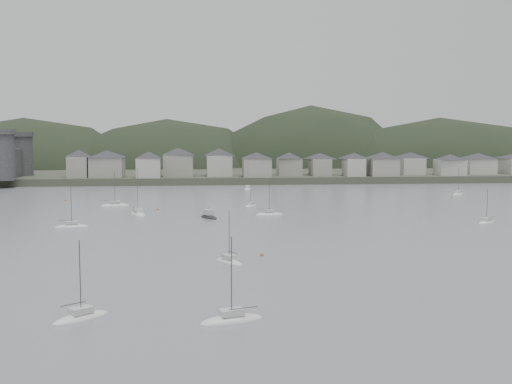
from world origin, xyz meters
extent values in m
plane|color=slate|center=(0.00, 0.00, 0.00)|extent=(900.00, 900.00, 0.00)
cube|color=#383D2D|center=(0.00, 295.00, 1.50)|extent=(900.00, 250.00, 3.00)
ellipsoid|color=black|center=(-110.87, 271.94, -10.14)|extent=(138.98, 92.48, 81.13)
ellipsoid|color=black|center=(-32.30, 272.87, -9.97)|extent=(132.08, 90.41, 79.74)
ellipsoid|color=black|center=(50.65, 272.93, -12.68)|extent=(133.88, 88.37, 101.41)
ellipsoid|color=black|center=(125.95, 267.91, -10.32)|extent=(165.81, 81.78, 82.55)
cylinder|color=#353538|center=(-92.00, 166.00, 12.00)|extent=(10.00, 10.00, 18.00)
cylinder|color=#353538|center=(-92.00, 194.00, 11.50)|extent=(10.00, 10.00, 17.00)
cube|color=#353538|center=(-92.00, 180.00, 9.00)|extent=(3.50, 30.00, 12.00)
cube|color=#98978B|center=(-65.00, 181.96, 7.29)|extent=(8.34, 12.91, 8.59)
pyramid|color=#2A2B2F|center=(-65.00, 181.96, 13.09)|extent=(15.78, 15.78, 3.01)
cube|color=#98978B|center=(-53.32, 181.32, 7.18)|extent=(13.68, 13.35, 8.36)
pyramid|color=#2A2B2F|center=(-53.32, 181.32, 12.82)|extent=(20.07, 20.07, 2.93)
cube|color=#B4B2A9|center=(-35.57, 176.02, 7.04)|extent=(9.78, 10.20, 8.08)
pyramid|color=#2A2B2F|center=(-35.57, 176.02, 12.49)|extent=(14.83, 14.83, 2.83)
cube|color=#98978B|center=(-23.51, 185.65, 7.55)|extent=(12.59, 13.33, 9.09)
pyramid|color=#2A2B2F|center=(-23.51, 185.65, 13.68)|extent=(19.24, 19.24, 3.18)
cube|color=#B4B2A9|center=(-5.75, 184.10, 7.43)|extent=(10.74, 12.17, 8.87)
pyramid|color=#2A2B2F|center=(-5.75, 184.10, 13.42)|extent=(17.01, 17.01, 3.10)
cube|color=#98978B|center=(9.92, 177.53, 6.85)|extent=(11.63, 12.09, 7.69)
pyramid|color=#2A2B2F|center=(9.92, 177.53, 12.04)|extent=(17.61, 17.61, 2.69)
cube|color=#98978B|center=(25.25, 186.19, 6.72)|extent=(10.37, 9.35, 7.44)
pyramid|color=#2A2B2F|center=(25.25, 186.19, 11.74)|extent=(14.65, 14.65, 2.60)
cube|color=#98978B|center=(38.63, 183.79, 6.61)|extent=(8.24, 12.20, 7.22)
pyramid|color=#2A2B2F|center=(38.63, 183.79, 11.48)|extent=(15.17, 15.17, 2.53)
cube|color=#B4B2A9|center=(52.50, 178.55, 6.73)|extent=(8.06, 10.91, 7.46)
pyramid|color=#2A2B2F|center=(52.50, 178.55, 11.77)|extent=(14.08, 14.08, 2.61)
cube|color=#98978B|center=(64.81, 177.06, 6.83)|extent=(11.73, 11.78, 7.66)
pyramid|color=#2A2B2F|center=(64.81, 177.06, 12.00)|extent=(17.46, 17.46, 2.68)
cube|color=#B4B2A9|center=(80.64, 186.91, 6.67)|extent=(10.19, 13.02, 7.33)
pyramid|color=#2A2B2F|center=(80.64, 186.91, 11.62)|extent=(17.23, 17.23, 2.57)
cube|color=#B4B2A9|center=(95.55, 178.06, 6.44)|extent=(11.70, 9.81, 6.88)
pyramid|color=#2A2B2F|center=(95.55, 178.06, 11.08)|extent=(15.97, 15.97, 2.41)
cube|color=#B4B2A9|center=(112.40, 186.91, 6.50)|extent=(12.83, 12.48, 7.00)
pyramid|color=#2A2B2F|center=(112.40, 186.91, 11.22)|extent=(18.79, 18.79, 2.45)
ellipsoid|color=silver|center=(-10.33, 12.88, 0.05)|extent=(5.49, 6.91, 1.36)
cube|color=beige|center=(-10.33, 12.88, 1.03)|extent=(2.54, 2.81, 0.70)
cylinder|color=#3F3F42|center=(-10.33, 12.88, 4.45)|extent=(0.12, 0.12, 8.51)
cylinder|color=#3F3F42|center=(-9.67, 13.91, 1.58)|extent=(1.73, 2.64, 0.10)
ellipsoid|color=silver|center=(75.50, 121.72, 0.05)|extent=(6.95, 7.04, 1.50)
cube|color=beige|center=(75.50, 121.72, 1.10)|extent=(3.01, 3.03, 0.70)
cylinder|color=#3F3F42|center=(75.50, 121.72, 4.89)|extent=(0.12, 0.12, 9.37)
cylinder|color=#3F3F42|center=(74.56, 122.69, 1.65)|extent=(2.43, 2.49, 0.10)
ellipsoid|color=silver|center=(-29.10, -17.45, 0.05)|extent=(7.01, 6.53, 1.45)
cube|color=beige|center=(-29.10, -17.45, 1.08)|extent=(2.97, 2.88, 0.70)
cylinder|color=#3F3F42|center=(-29.10, -17.45, 4.75)|extent=(0.12, 0.12, 9.09)
cylinder|color=#3F3F42|center=(-30.09, -16.59, 1.63)|extent=(2.53, 2.23, 0.10)
ellipsoid|color=silver|center=(-44.16, 55.76, 0.05)|extent=(8.01, 3.75, 1.54)
cube|color=beige|center=(-44.16, 55.76, 1.12)|extent=(2.95, 2.13, 0.70)
cylinder|color=#3F3F42|center=(-44.16, 55.76, 5.01)|extent=(0.12, 0.12, 9.62)
cylinder|color=#3F3F42|center=(-45.53, 55.99, 1.67)|extent=(3.43, 0.69, 0.10)
ellipsoid|color=silver|center=(-11.75, -20.00, 0.05)|extent=(8.10, 4.74, 1.54)
cube|color=beige|center=(-11.75, -20.00, 1.12)|extent=(3.09, 2.45, 0.70)
cylinder|color=#3F3F42|center=(-11.75, -20.00, 5.02)|extent=(0.12, 0.12, 9.64)
cylinder|color=#3F3F42|center=(-10.43, -20.43, 1.67)|extent=(3.33, 1.17, 0.10)
ellipsoid|color=silver|center=(0.24, 93.59, 0.05)|extent=(4.80, 6.53, 1.27)
cube|color=beige|center=(0.24, 93.59, 0.98)|extent=(2.28, 2.61, 0.70)
cylinder|color=#3F3F42|center=(0.24, 93.59, 4.16)|extent=(0.12, 0.12, 7.91)
cylinder|color=#3F3F42|center=(-0.30, 94.59, 1.53)|extent=(1.45, 2.55, 0.10)
ellipsoid|color=silver|center=(53.58, 53.66, 0.05)|extent=(6.60, 5.46, 1.31)
cube|color=beige|center=(53.58, 53.66, 1.01)|extent=(2.71, 2.49, 0.70)
cylinder|color=#3F3F42|center=(53.58, 53.66, 4.30)|extent=(0.12, 0.12, 8.21)
cylinder|color=#3F3F42|center=(54.55, 52.99, 1.56)|extent=(2.49, 1.76, 0.10)
ellipsoid|color=silver|center=(-39.75, 98.07, 0.05)|extent=(8.66, 4.34, 1.66)
cube|color=beige|center=(-39.75, 98.07, 1.18)|extent=(3.22, 2.39, 0.70)
cylinder|color=#3F3F42|center=(-39.75, 98.07, 5.38)|extent=(0.12, 0.12, 10.36)
cylinder|color=#3F3F42|center=(-41.20, 98.38, 1.73)|extent=(3.67, 0.88, 0.10)
ellipsoid|color=silver|center=(-31.13, 76.98, 0.05)|extent=(6.12, 10.30, 1.96)
cube|color=beige|center=(-31.13, 76.98, 1.33)|extent=(3.15, 3.95, 0.70)
cylinder|color=#3F3F42|center=(-31.13, 76.98, 6.33)|extent=(0.12, 0.12, 12.27)
cylinder|color=#3F3F42|center=(-31.70, 75.31, 1.88)|extent=(1.51, 4.22, 0.10)
ellipsoid|color=silver|center=(3.94, 150.00, 0.05)|extent=(4.23, 8.51, 1.63)
cube|color=beige|center=(3.94, 150.00, 1.16)|extent=(2.34, 3.16, 0.70)
cylinder|color=#3F3F42|center=(3.94, 150.00, 5.29)|extent=(0.12, 0.12, 10.19)
cylinder|color=#3F3F42|center=(3.64, 151.44, 1.71)|extent=(0.85, 3.61, 0.10)
ellipsoid|color=silver|center=(3.32, 73.22, 0.05)|extent=(7.81, 3.56, 1.51)
cube|color=beige|center=(3.32, 73.22, 1.10)|extent=(2.86, 2.05, 0.70)
cylinder|color=#3F3F42|center=(3.32, 73.22, 4.91)|extent=(0.12, 0.12, 9.41)
cylinder|color=#3F3F42|center=(1.99, 73.44, 1.65)|extent=(3.36, 0.63, 0.10)
ellipsoid|color=black|center=(-12.60, 69.28, 0.05)|extent=(5.56, 7.58, 1.58)
cube|color=beige|center=(-12.60, 69.28, 1.49)|extent=(2.77, 2.83, 1.40)
cylinder|color=#3F3F42|center=(-12.60, 69.28, 2.39)|extent=(0.10, 0.10, 1.20)
sphere|color=#B9663D|center=(69.27, 112.38, 0.15)|extent=(0.70, 0.70, 0.70)
sphere|color=#B9663D|center=(-4.29, 18.70, 0.15)|extent=(0.70, 0.70, 0.70)
sphere|color=#B9663D|center=(-26.69, 87.71, 0.15)|extent=(0.70, 0.70, 0.70)
sphere|color=#B9663D|center=(-57.33, 114.48, 0.15)|extent=(0.70, 0.70, 0.70)
camera|label=1|loc=(-15.61, -90.62, 21.53)|focal=44.36mm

